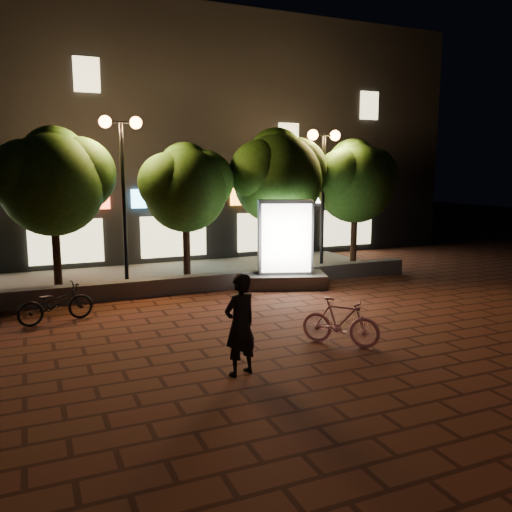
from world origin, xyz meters
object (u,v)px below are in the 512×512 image
tree_far_right (356,178)px  rider (240,325)px  tree_left (54,178)px  scooter_pink (340,322)px  scooter_parked (56,303)px  ad_kiosk (285,252)px  street_lamp_left (122,158)px  tree_mid (186,184)px  tree_right (278,173)px  street_lamp_right (323,164)px

tree_far_right → rider: size_ratio=2.54×
tree_left → rider: bearing=-72.3°
scooter_pink → scooter_parked: scooter_pink is taller
ad_kiosk → scooter_pink: size_ratio=1.68×
street_lamp_left → scooter_pink: 8.65m
scooter_parked → tree_left: bearing=-18.6°
tree_mid → ad_kiosk: bearing=-37.0°
scooter_parked → ad_kiosk: bearing=-92.7°
tree_right → rider: tree_right is taller
street_lamp_left → rider: (0.66, -7.90, -3.09)m
rider → ad_kiosk: bearing=-141.4°
street_lamp_right → rider: size_ratio=2.66×
tree_left → street_lamp_right: bearing=-1.7°
tree_mid → scooter_parked: size_ratio=2.50×
scooter_pink → rider: rider is taller
tree_far_right → tree_mid: bearing=-180.0°
tree_mid → street_lamp_left: bearing=-172.7°
ad_kiosk → scooter_parked: 7.05m
street_lamp_right → ad_kiosk: street_lamp_right is taller
tree_right → street_lamp_right: bearing=-9.1°
tree_far_right → scooter_pink: (-5.34, -7.48, -2.86)m
street_lamp_left → street_lamp_right: size_ratio=1.04×
tree_far_right → tree_right: bearing=180.0°
rider → scooter_parked: bearing=-77.9°
tree_left → tree_far_right: size_ratio=1.03×
scooter_pink → tree_far_right: bearing=11.3°
tree_far_right → scooter_parked: (-10.78, -3.30, -2.90)m
street_lamp_right → tree_right: bearing=170.9°
tree_mid → tree_left: bearing=180.0°
street_lamp_right → tree_far_right: bearing=9.6°
tree_right → ad_kiosk: 3.22m
tree_mid → street_lamp_right: bearing=-3.0°
street_lamp_right → scooter_parked: 10.30m
tree_far_right → rider: tree_far_right is taller
tree_left → scooter_pink: tree_left is taller
tree_mid → street_lamp_left: (-2.05, -0.26, 0.81)m
tree_right → rider: size_ratio=2.71×
ad_kiosk → scooter_pink: 5.73m
tree_left → ad_kiosk: 7.27m
street_lamp_right → tree_left: bearing=178.3°
ad_kiosk → street_lamp_left: bearing=160.0°
tree_far_right → street_lamp_right: bearing=-170.4°
tree_mid → tree_far_right: (6.50, 0.00, 0.15)m
street_lamp_left → scooter_pink: street_lamp_left is taller
street_lamp_left → scooter_parked: street_lamp_left is taller
tree_mid → rider: (-1.39, -8.17, -2.28)m
tree_far_right → scooter_parked: tree_far_right is taller
ad_kiosk → tree_mid: bearing=143.0°
tree_mid → ad_kiosk: tree_mid is taller
tree_left → street_lamp_left: size_ratio=0.94×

